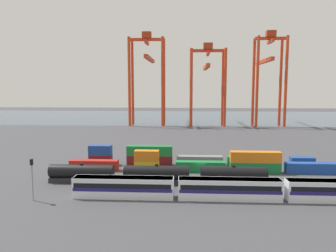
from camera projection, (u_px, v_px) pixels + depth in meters
The scene contains 22 objects.
ground_plane at pixel (196, 144), 119.34m from camera, with size 420.00×420.00×0.00m, color #424247.
harbour_water at pixel (191, 117), 228.34m from camera, with size 400.00×110.00×0.01m, color #384C60.
passenger_train at pixel (229, 188), 60.35m from camera, with size 58.47×3.14×3.90m.
freight_tank_row at pixel (157, 174), 70.35m from camera, with size 46.92×2.81×4.27m.
signal_mast at pixel (32, 174), 59.32m from camera, with size 0.36×0.60×7.78m.
shipping_container_0 at pixel (94, 165), 81.62m from camera, with size 12.10×2.44×2.60m, color #AD211C.
shipping_container_1 at pixel (147, 166), 80.88m from camera, with size 6.04×2.44×2.60m, color gold.
shipping_container_2 at pixel (147, 156), 80.58m from camera, with size 6.04×2.44×2.60m, color orange.
shipping_container_3 at pixel (200, 167), 80.15m from camera, with size 12.10×2.44×2.60m, color #197538.
shipping_container_4 at pixel (255, 167), 79.41m from camera, with size 12.10×2.44×2.60m, color #197538.
shipping_container_5 at pixel (255, 157), 79.11m from camera, with size 12.10×2.44×2.60m, color orange.
shipping_container_6 at pixel (311, 168), 78.68m from camera, with size 12.10×2.44×2.60m, color #1C4299.
shipping_container_7 at pixel (101, 160), 87.99m from camera, with size 6.04×2.44×2.60m, color maroon.
shipping_container_8 at pixel (100, 150), 87.68m from camera, with size 6.04×2.44×2.60m, color #1C4299.
shipping_container_9 at pixel (150, 160), 87.25m from camera, with size 12.10×2.44×2.60m, color maroon.
shipping_container_10 at pixel (150, 151), 86.94m from camera, with size 12.10×2.44×2.60m, color #197538.
shipping_container_11 at pixel (200, 161), 86.51m from camera, with size 12.10×2.44×2.60m, color slate.
shipping_container_12 at pixel (250, 161), 85.77m from camera, with size 12.10×2.44×2.60m, color #197538.
shipping_container_13 at pixel (302, 162), 85.03m from camera, with size 6.04×2.44×2.60m, color #1C4299.
gantry_crane_west at pixel (148, 69), 179.43m from camera, with size 19.28×38.80×50.09m.
gantry_crane_central at pixel (207, 76), 177.79m from camera, with size 19.22×36.18×44.05m.
gantry_crane_east at pixel (268, 70), 175.66m from camera, with size 16.24×37.09×50.15m.
Camera 1 is at (-3.55, -78.10, 20.72)m, focal length 34.88 mm.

